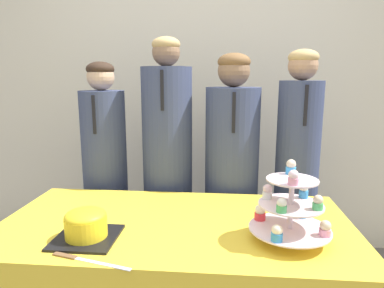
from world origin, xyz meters
name	(u,v)px	position (x,y,z in m)	size (l,w,h in m)	color
wall_back	(198,80)	(0.00, 1.73, 1.35)	(9.00, 0.06, 2.70)	beige
round_cake	(86,224)	(-0.33, 0.20, 0.80)	(0.24, 0.24, 0.12)	black
cake_knife	(78,259)	(-0.30, 0.05, 0.74)	(0.31, 0.10, 0.01)	silver
cupcake_stand	(291,208)	(0.47, 0.26, 0.87)	(0.32, 0.32, 0.31)	silver
student_0	(106,186)	(-0.53, 0.99, 0.69)	(0.27, 0.28, 1.46)	#384266
student_1	(168,179)	(-0.13, 0.99, 0.76)	(0.30, 0.30, 1.60)	#384266
student_2	(231,188)	(0.26, 0.99, 0.71)	(0.32, 0.32, 1.51)	#384266
student_3	(296,185)	(0.64, 0.99, 0.74)	(0.25, 0.26, 1.53)	#384266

